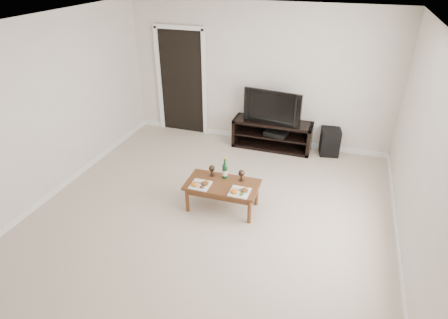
% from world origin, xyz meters
% --- Properties ---
extents(floor, '(5.50, 5.50, 0.00)m').
position_xyz_m(floor, '(0.00, 0.00, 0.00)').
color(floor, '#BEAC99').
rests_on(floor, ground).
extents(back_wall, '(5.00, 0.04, 2.60)m').
position_xyz_m(back_wall, '(0.00, 2.77, 1.30)').
color(back_wall, beige).
rests_on(back_wall, ground).
extents(ceiling, '(5.00, 5.50, 0.04)m').
position_xyz_m(ceiling, '(0.00, 0.00, 2.62)').
color(ceiling, white).
rests_on(ceiling, back_wall).
extents(doorway, '(0.90, 0.02, 2.05)m').
position_xyz_m(doorway, '(-1.55, 2.73, 1.02)').
color(doorway, black).
rests_on(doorway, ground).
extents(media_console, '(1.47, 0.45, 0.55)m').
position_xyz_m(media_console, '(0.38, 2.50, 0.28)').
color(media_console, black).
rests_on(media_console, ground).
extents(television, '(1.09, 0.29, 0.62)m').
position_xyz_m(television, '(0.38, 2.50, 0.86)').
color(television, black).
rests_on(television, media_console).
extents(av_receiver, '(0.45, 0.37, 0.08)m').
position_xyz_m(av_receiver, '(0.46, 2.48, 0.33)').
color(av_receiver, black).
rests_on(av_receiver, media_console).
extents(subwoofer, '(0.39, 0.39, 0.50)m').
position_xyz_m(subwoofer, '(1.45, 2.58, 0.25)').
color(subwoofer, black).
rests_on(subwoofer, ground).
extents(coffee_table, '(1.05, 0.59, 0.42)m').
position_xyz_m(coffee_table, '(0.10, 0.35, 0.21)').
color(coffee_table, brown).
rests_on(coffee_table, ground).
extents(plate_left, '(0.27, 0.27, 0.07)m').
position_xyz_m(plate_left, '(-0.17, 0.21, 0.45)').
color(plate_left, white).
rests_on(plate_left, coffee_table).
extents(plate_right, '(0.27, 0.27, 0.07)m').
position_xyz_m(plate_right, '(0.40, 0.21, 0.45)').
color(plate_right, white).
rests_on(plate_right, coffee_table).
extents(wine_bottle, '(0.07, 0.07, 0.35)m').
position_xyz_m(wine_bottle, '(0.09, 0.51, 0.59)').
color(wine_bottle, '#0F371A').
rests_on(wine_bottle, coffee_table).
extents(goblet_left, '(0.09, 0.09, 0.17)m').
position_xyz_m(goblet_left, '(-0.12, 0.52, 0.51)').
color(goblet_left, '#33251C').
rests_on(goblet_left, coffee_table).
extents(goblet_right, '(0.09, 0.09, 0.17)m').
position_xyz_m(goblet_right, '(0.33, 0.52, 0.51)').
color(goblet_right, '#33251C').
rests_on(goblet_right, coffee_table).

